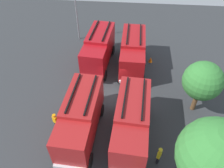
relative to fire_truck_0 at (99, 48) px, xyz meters
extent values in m
plane|color=#2D3033|center=(4.95, 1.98, -2.15)|extent=(46.42, 46.42, 0.00)
cube|color=#A11017|center=(2.44, -0.20, -0.05)|extent=(2.40, 2.67, 2.60)
cube|color=#8C9EAD|center=(3.49, -0.29, 0.26)|extent=(0.26, 2.12, 1.46)
cube|color=#A11017|center=(-1.05, 0.09, 0.10)|extent=(4.99, 2.89, 2.90)
cube|color=black|center=(-0.99, 0.77, 1.67)|extent=(4.32, 0.48, 0.12)
cube|color=black|center=(-1.10, -0.60, 1.67)|extent=(4.32, 0.48, 0.12)
cube|color=silver|center=(3.64, -0.30, -1.20)|extent=(0.40, 2.38, 0.28)
cylinder|color=black|center=(2.74, 0.98, -1.60)|extent=(1.13, 0.44, 1.10)
cylinder|color=black|center=(2.54, -1.42, -1.60)|extent=(1.13, 0.44, 1.10)
cylinder|color=black|center=(-2.14, 1.38, -1.60)|extent=(1.13, 0.44, 1.10)
cylinder|color=black|center=(-2.34, -1.01, -1.60)|extent=(1.13, 0.44, 1.10)
cube|color=maroon|center=(12.26, -0.18, -0.05)|extent=(2.32, 2.60, 2.60)
cube|color=#8C9EAD|center=(13.31, -0.23, 0.26)|extent=(0.18, 2.13, 1.46)
cube|color=maroon|center=(8.76, -0.01, 0.10)|extent=(4.91, 2.73, 2.90)
cube|color=black|center=(8.79, 0.67, 1.67)|extent=(4.32, 0.33, 0.12)
cube|color=black|center=(8.73, -0.70, 1.67)|extent=(4.32, 0.33, 0.12)
cube|color=silver|center=(13.46, -0.24, -1.20)|extent=(0.31, 2.38, 0.28)
cylinder|color=black|center=(12.52, 1.01, -1.60)|extent=(1.12, 0.40, 1.10)
cylinder|color=black|center=(12.40, -1.39, -1.60)|extent=(1.12, 0.40, 1.10)
cylinder|color=black|center=(7.62, 1.24, -1.60)|extent=(1.12, 0.40, 1.10)
cylinder|color=black|center=(7.51, -1.15, -1.60)|extent=(1.12, 0.40, 1.10)
cube|color=maroon|center=(2.83, 3.79, -0.05)|extent=(2.23, 2.53, 2.60)
cube|color=#8C9EAD|center=(3.88, 3.78, 0.26)|extent=(0.11, 2.13, 1.46)
cube|color=maroon|center=(-0.67, 3.84, 0.10)|extent=(4.83, 2.56, 2.90)
cube|color=black|center=(-0.66, 4.53, 1.67)|extent=(4.32, 0.18, 0.12)
cube|color=black|center=(-0.68, 3.15, 1.67)|extent=(4.32, 0.18, 0.12)
cube|color=silver|center=(4.03, 3.78, -1.20)|extent=(0.23, 2.38, 0.28)
cylinder|color=black|center=(3.05, 4.99, -1.60)|extent=(1.10, 0.36, 1.10)
cylinder|color=black|center=(3.01, 2.59, -1.60)|extent=(1.10, 0.36, 1.10)
cylinder|color=black|center=(-1.85, 5.06, -1.60)|extent=(1.10, 0.36, 1.10)
cylinder|color=black|center=(-1.89, 2.66, -1.60)|extent=(1.10, 0.36, 1.10)
cube|color=maroon|center=(12.31, 3.83, -0.05)|extent=(2.35, 2.63, 2.60)
cube|color=#8C9EAD|center=(13.36, 3.77, 0.26)|extent=(0.21, 2.13, 1.46)
cube|color=maroon|center=(8.81, 4.04, 0.10)|extent=(4.94, 2.78, 2.90)
cube|color=black|center=(8.86, 4.73, 1.67)|extent=(4.32, 0.38, 0.12)
cube|color=black|center=(8.77, 3.35, 1.67)|extent=(4.32, 0.38, 0.12)
cylinder|color=black|center=(12.58, 5.02, -1.60)|extent=(1.12, 0.42, 1.10)
cylinder|color=black|center=(12.44, 2.62, -1.60)|extent=(1.12, 0.42, 1.10)
cylinder|color=black|center=(7.69, 5.31, -1.60)|extent=(1.12, 0.42, 1.10)
cylinder|color=black|center=(7.54, 2.91, -1.60)|extent=(1.12, 0.42, 1.10)
cylinder|color=black|center=(12.00, 6.08, -1.73)|extent=(0.16, 0.16, 0.84)
cylinder|color=black|center=(11.81, 6.18, -1.73)|extent=(0.16, 0.16, 0.84)
cube|color=gold|center=(11.91, 6.13, -0.95)|extent=(0.48, 0.41, 0.73)
sphere|color=beige|center=(11.91, 6.13, -0.46)|extent=(0.24, 0.24, 0.24)
cylinder|color=gold|center=(11.91, 6.13, -0.37)|extent=(0.30, 0.30, 0.07)
cylinder|color=black|center=(9.48, -2.49, -1.74)|extent=(0.16, 0.16, 0.82)
cylinder|color=black|center=(9.59, -2.31, -1.74)|extent=(0.16, 0.16, 0.82)
cube|color=orange|center=(9.53, -2.40, -0.97)|extent=(0.43, 0.48, 0.71)
sphere|color=tan|center=(9.53, -2.40, -0.50)|extent=(0.23, 0.23, 0.23)
cylinder|color=orange|center=(9.53, -2.40, -0.41)|extent=(0.29, 0.29, 0.07)
cylinder|color=brown|center=(6.14, 9.76, -1.09)|extent=(0.42, 0.42, 2.12)
sphere|color=#337A33|center=(6.14, 9.76, 1.40)|extent=(3.39, 3.39, 3.39)
sphere|color=#337A33|center=(13.75, 8.59, 2.50)|extent=(4.44, 4.44, 4.44)
cone|color=#F2600C|center=(3.12, -2.26, -1.85)|extent=(0.43, 0.43, 0.61)
cone|color=#F2600C|center=(5.60, -2.29, -1.80)|extent=(0.49, 0.49, 0.70)
cone|color=#F2600C|center=(-0.88, 6.04, -1.82)|extent=(0.47, 0.47, 0.67)
cylinder|color=slate|center=(-5.30, -3.51, 0.95)|extent=(0.16, 0.16, 6.21)
camera|label=1|loc=(20.32, 3.44, 13.60)|focal=34.77mm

